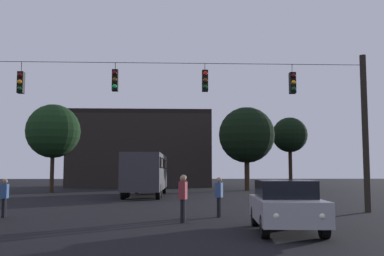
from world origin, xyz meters
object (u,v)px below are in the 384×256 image
object	(u,v)px
tree_left_silhouette	(247,135)
tree_behind_building	(53,131)
city_bus	(147,170)
tree_right_far	(290,135)
pedestrian_crossing_left	(183,196)
pedestrian_near_bus	(4,196)
pedestrian_crossing_right	(184,194)
pedestrian_trailing	(219,195)
car_near_right	(285,205)

from	to	relation	value
tree_left_silhouette	tree_behind_building	xyz separation A→B (m)	(-17.28, -3.55, -0.01)
city_bus	tree_left_silhouette	distance (m)	13.31
tree_left_silhouette	tree_right_far	bearing A→B (deg)	46.06
pedestrian_crossing_left	tree_left_silhouette	xyz separation A→B (m)	(6.65, 26.90, 4.31)
pedestrian_crossing_left	pedestrian_near_bus	bearing A→B (deg)	163.12
pedestrian_crossing_left	pedestrian_crossing_right	xyz separation A→B (m)	(0.06, 1.34, 0.01)
city_bus	pedestrian_crossing_left	xyz separation A→B (m)	(2.28, -17.63, -0.93)
tree_behind_building	pedestrian_crossing_left	bearing A→B (deg)	-65.54
city_bus	tree_right_far	xyz separation A→B (m)	(14.60, 15.16, 3.85)
pedestrian_near_bus	pedestrian_trailing	distance (m)	8.40
pedestrian_near_bus	tree_left_silhouette	world-z (taller)	tree_left_silhouette
pedestrian_crossing_right	tree_left_silhouette	distance (m)	26.75
city_bus	pedestrian_trailing	world-z (taller)	city_bus
pedestrian_crossing_right	pedestrian_near_bus	world-z (taller)	pedestrian_crossing_right
pedestrian_crossing_left	pedestrian_crossing_right	distance (m)	1.34
car_near_right	pedestrian_crossing_right	distance (m)	4.83
city_bus	pedestrian_trailing	xyz separation A→B (m)	(3.74, -15.70, -0.99)
pedestrian_near_bus	tree_behind_building	bearing A→B (deg)	99.86
tree_left_silhouette	tree_right_far	distance (m)	8.19
pedestrian_near_bus	tree_left_silhouette	size ratio (longest dim) A/B	0.19
pedestrian_crossing_right	pedestrian_near_bus	xyz separation A→B (m)	(-6.98, 0.76, -0.10)
pedestrian_crossing_left	tree_right_far	distance (m)	35.35
city_bus	car_near_right	size ratio (longest dim) A/B	2.49
city_bus	tree_left_silhouette	size ratio (longest dim) A/B	1.40
pedestrian_near_bus	tree_behind_building	distance (m)	22.01
pedestrian_near_bus	city_bus	bearing A→B (deg)	73.32
city_bus	tree_left_silhouette	bearing A→B (deg)	46.07
pedestrian_near_bus	pedestrian_trailing	bearing A→B (deg)	-1.20
car_near_right	pedestrian_crossing_left	size ratio (longest dim) A/B	2.70
city_bus	pedestrian_crossing_right	xyz separation A→B (m)	(2.33, -16.29, -0.92)
city_bus	pedestrian_near_bus	size ratio (longest dim) A/B	7.35
tree_right_far	pedestrian_crossing_left	bearing A→B (deg)	-110.61
car_near_right	tree_left_silhouette	xyz separation A→B (m)	(3.63, 29.36, 4.44)
city_bus	pedestrian_crossing_right	distance (m)	16.48
pedestrian_trailing	pedestrian_crossing_left	bearing A→B (deg)	-127.31
car_near_right	pedestrian_crossing_right	bearing A→B (deg)	128.01
pedestrian_crossing_right	tree_behind_building	bearing A→B (deg)	115.88
pedestrian_crossing_left	tree_right_far	xyz separation A→B (m)	(12.33, 32.79, 4.78)
pedestrian_trailing	tree_left_silhouette	distance (m)	25.88
city_bus	pedestrian_crossing_left	distance (m)	17.80
city_bus	car_near_right	xyz separation A→B (m)	(5.30, -20.09, -1.07)
city_bus	pedestrian_near_bus	xyz separation A→B (m)	(-4.65, -15.53, -1.03)
pedestrian_crossing_left	pedestrian_near_bus	size ratio (longest dim) A/B	1.10
tree_left_silhouette	pedestrian_crossing_right	bearing A→B (deg)	-104.48
pedestrian_trailing	tree_right_far	distance (m)	33.07
car_near_right	tree_right_far	world-z (taller)	tree_right_far
pedestrian_crossing_right	tree_left_silhouette	bearing A→B (deg)	75.52
car_near_right	tree_right_far	size ratio (longest dim) A/B	0.58
pedestrian_crossing_right	car_near_right	bearing A→B (deg)	-51.99
tree_right_far	pedestrian_near_bus	bearing A→B (deg)	-122.11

